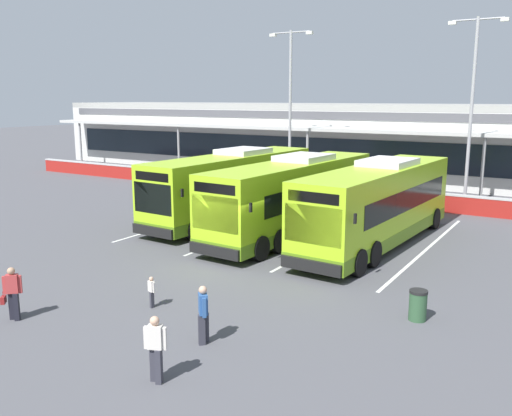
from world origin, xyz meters
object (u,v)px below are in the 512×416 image
Objects in this scene: pedestrian_in_dark_coat at (156,347)px; lamp_post_centre at (472,102)px; pedestrian_near_bin at (203,313)px; lamp_post_west at (290,101)px; litter_bin at (418,305)px; pedestrian_child at (152,291)px; pedestrian_with_handbag at (12,292)px; coach_bus_leftmost at (233,187)px; coach_bus_left_centre at (294,198)px; coach_bus_centre at (378,206)px.

pedestrian_in_dark_coat is 26.02m from lamp_post_centre.
lamp_post_centre reaches higher than pedestrian_near_bin.
lamp_post_west is 1.00× the size of lamp_post_centre.
pedestrian_near_bin reaches higher than litter_bin.
pedestrian_in_dark_coat is 4.76m from pedestrian_child.
pedestrian_with_handbag reaches higher than litter_bin.
lamp_post_centre is at bearing 72.25° from pedestrian_with_handbag.
litter_bin is (2.32, -18.57, -5.82)m from lamp_post_centre.
pedestrian_with_handbag is 6.03m from pedestrian_near_bin.
coach_bus_leftmost and coach_bus_left_centre have the same top height.
lamp_post_west reaches higher than pedestrian_child.
pedestrian_near_bin is (-0.51, -12.27, -0.91)m from coach_bus_centre.
pedestrian_in_dark_coat is 1.61× the size of pedestrian_child.
pedestrian_in_dark_coat is at bearing -94.17° from lamp_post_centre.
pedestrian_with_handbag is 4.07m from pedestrian_child.
pedestrian_with_handbag is at bearing -107.75° from lamp_post_centre.
coach_bus_leftmost is 7.57× the size of pedestrian_in_dark_coat.
litter_bin is (10.27, 6.26, -0.39)m from pedestrian_with_handbag.
pedestrian_child is (4.97, -12.01, -1.24)m from coach_bus_leftmost.
lamp_post_west is at bearing 99.20° from pedestrian_with_handbag.
coach_bus_left_centre is at bearing -176.77° from coach_bus_centre.
lamp_post_west is (-4.03, 24.89, 5.43)m from pedestrian_with_handbag.
litter_bin is at bearing -82.87° from lamp_post_centre.
pedestrian_with_handbag is 12.04m from litter_bin.
coach_bus_left_centre is 1.00× the size of coach_bus_centre.
pedestrian_child is at bearing -155.68° from litter_bin.
pedestrian_with_handbag is 1.00× the size of pedestrian_in_dark_coat.
coach_bus_centre reaches higher than pedestrian_with_handbag.
pedestrian_near_bin is 6.43m from litter_bin.
coach_bus_centre is 7.57× the size of pedestrian_in_dark_coat.
coach_bus_centre is at bearing 3.23° from coach_bus_left_centre.
pedestrian_near_bin is (5.80, 1.67, 0.02)m from pedestrian_with_handbag.
lamp_post_west reaches higher than pedestrian_in_dark_coat.
litter_bin is at bearing 24.32° from pedestrian_child.
coach_bus_leftmost is 11.11m from lamp_post_west.
litter_bin is (4.17, 6.81, -0.41)m from pedestrian_in_dark_coat.
coach_bus_centre is at bearing 117.34° from litter_bin.
lamp_post_centre is (5.77, 11.13, 4.50)m from coach_bus_left_centre.
pedestrian_with_handbag is 1.74× the size of litter_bin.
coach_bus_left_centre is 1.12× the size of lamp_post_west.
pedestrian_child is (2.84, 2.90, -0.32)m from pedestrian_with_handbag.
lamp_post_centre reaches higher than coach_bus_left_centre.
pedestrian_child is 0.09× the size of lamp_post_centre.
lamp_post_west is at bearing 127.52° from litter_bin.
pedestrian_child is 3.22m from pedestrian_near_bin.
coach_bus_left_centre is (4.31, -1.20, 0.00)m from coach_bus_leftmost.
coach_bus_centre is 13.19× the size of litter_bin.
coach_bus_centre is at bearing 89.19° from pedestrian_in_dark_coat.
coach_bus_left_centre is at bearing -60.96° from lamp_post_west.
pedestrian_near_bin is at bearing -73.28° from coach_bus_left_centre.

